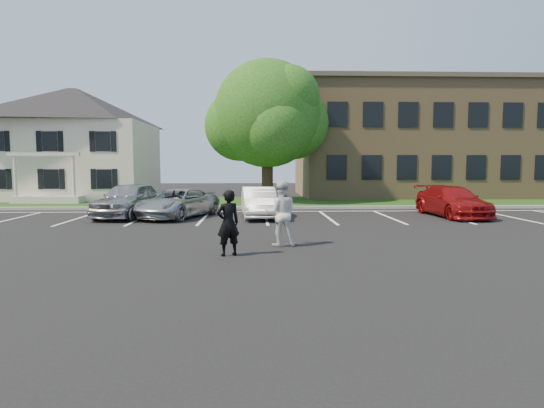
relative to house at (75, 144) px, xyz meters
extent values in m
plane|color=black|center=(13.00, -19.97, -3.83)|extent=(90.00, 90.00, 0.00)
cube|color=#969691|center=(13.00, -7.97, -3.75)|extent=(40.00, 0.30, 0.15)
cube|color=#154016|center=(13.00, -3.97, -3.79)|extent=(44.00, 8.00, 0.08)
cube|color=white|center=(1.80, -11.97, -3.82)|extent=(0.12, 5.20, 0.01)
cube|color=white|center=(4.60, -11.97, -3.82)|extent=(0.12, 5.20, 0.01)
cube|color=white|center=(7.40, -11.97, -3.82)|extent=(0.12, 5.20, 0.01)
cube|color=white|center=(10.20, -11.97, -3.82)|extent=(0.12, 5.20, 0.01)
cube|color=white|center=(13.00, -11.97, -3.82)|extent=(0.12, 5.20, 0.01)
cube|color=white|center=(15.80, -11.97, -3.82)|extent=(0.12, 5.20, 0.01)
cube|color=white|center=(18.60, -11.97, -3.82)|extent=(0.12, 5.20, 0.01)
cube|color=white|center=(21.40, -11.97, -3.82)|extent=(0.12, 5.20, 0.01)
cube|color=white|center=(24.20, -11.97, -3.82)|extent=(0.12, 5.20, 0.01)
cube|color=white|center=(14.40, -9.27, -3.82)|extent=(34.00, 0.12, 0.01)
cube|color=beige|center=(0.00, 0.03, -1.23)|extent=(10.00, 8.00, 5.20)
pyramid|color=black|center=(0.00, 0.03, 2.57)|extent=(10.30, 8.24, 2.40)
cube|color=beige|center=(0.00, -4.27, -3.58)|extent=(4.00, 1.60, 0.50)
cylinder|color=beige|center=(-1.70, -4.87, -2.48)|extent=(0.18, 0.18, 2.70)
cylinder|color=beige|center=(1.70, -4.87, -2.48)|extent=(0.18, 0.18, 2.70)
cube|color=beige|center=(0.00, -4.87, -0.83)|extent=(4.20, 0.25, 0.20)
cube|color=black|center=(0.00, -3.99, -2.33)|extent=(0.90, 0.06, 1.20)
cube|color=black|center=(0.00, -3.99, -0.03)|extent=(0.90, 0.06, 1.20)
cube|color=black|center=(-0.65, -3.99, -2.33)|extent=(0.32, 0.05, 1.25)
cube|color=black|center=(0.65, -3.99, -2.33)|extent=(0.32, 0.05, 1.25)
cube|color=#92764D|center=(27.00, 2.03, 0.17)|extent=(22.00, 10.00, 8.00)
cube|color=#4D4336|center=(27.00, 2.03, 4.32)|extent=(22.40, 10.40, 0.30)
cube|color=black|center=(17.80, -3.00, -1.63)|extent=(1.30, 0.06, 1.60)
cube|color=black|center=(17.80, -3.00, 1.77)|extent=(1.30, 0.06, 1.60)
cube|color=black|center=(20.10, -3.00, -1.63)|extent=(1.30, 0.06, 1.60)
cube|color=black|center=(20.10, -3.00, 1.77)|extent=(1.30, 0.06, 1.60)
cube|color=black|center=(22.40, -3.00, -1.63)|extent=(1.30, 0.06, 1.60)
cube|color=black|center=(22.40, -3.00, 1.77)|extent=(1.30, 0.06, 1.60)
cube|color=black|center=(24.70, -3.00, -1.63)|extent=(1.30, 0.06, 1.60)
cube|color=black|center=(24.70, -3.00, 1.77)|extent=(1.30, 0.06, 1.60)
cube|color=black|center=(27.00, -3.00, -1.63)|extent=(1.30, 0.06, 1.60)
cube|color=black|center=(27.00, -3.00, 1.77)|extent=(1.30, 0.06, 1.60)
cube|color=black|center=(29.30, -3.00, -1.63)|extent=(1.30, 0.06, 1.60)
cube|color=black|center=(29.30, -3.00, 1.77)|extent=(1.30, 0.06, 1.60)
cylinder|color=black|center=(13.27, -4.04, -2.23)|extent=(0.70, 0.70, 3.20)
sphere|color=#194410|center=(13.27, -4.04, 1.67)|extent=(6.60, 6.60, 6.60)
sphere|color=#194410|center=(14.87, -3.34, 1.17)|extent=(4.60, 4.60, 4.60)
sphere|color=#194410|center=(11.57, -3.64, 0.97)|extent=(4.40, 4.40, 4.40)
sphere|color=#194410|center=(13.67, -5.54, 0.77)|extent=(4.00, 4.00, 4.00)
sphere|color=#194410|center=(12.67, -2.44, 1.97)|extent=(4.20, 4.20, 4.20)
sphere|color=#194410|center=(14.47, -4.94, 2.57)|extent=(3.80, 3.80, 3.80)
imported|color=black|center=(11.78, -20.38, -2.95)|extent=(0.76, 0.65, 1.75)
imported|color=silver|center=(13.26, -18.98, -2.85)|extent=(0.95, 0.75, 1.95)
imported|color=#9E9EA2|center=(6.75, -11.41, -3.03)|extent=(2.73, 4.98, 1.61)
imported|color=#9EA1A6|center=(8.97, -11.69, -3.18)|extent=(3.81, 5.13, 1.30)
imported|color=silver|center=(12.68, -11.80, -3.14)|extent=(1.76, 4.27, 1.38)
imported|color=maroon|center=(21.63, -11.72, -3.13)|extent=(2.29, 4.94, 1.40)
camera|label=1|loc=(12.50, -32.33, -1.39)|focal=30.00mm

